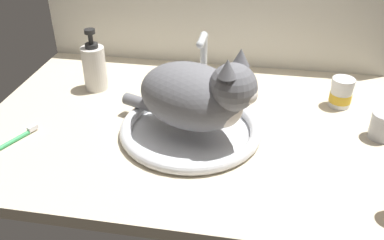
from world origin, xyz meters
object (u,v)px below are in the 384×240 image
(cat, at_px, (200,95))
(soap_pump_bottle, at_px, (94,67))
(sink_basin, at_px, (192,129))
(metal_jar, at_px, (383,126))
(pill_bottle, at_px, (341,93))
(toothbrush, at_px, (7,144))
(faucet, at_px, (204,73))

(cat, xyz_separation_m, soap_pump_bottle, (-0.35, 0.20, -0.05))
(sink_basin, height_order, metal_jar, metal_jar)
(cat, bearing_deg, pill_bottle, 30.84)
(toothbrush, bearing_deg, sink_basin, 16.71)
(toothbrush, bearing_deg, pill_bottle, 22.60)
(faucet, bearing_deg, metal_jar, -16.76)
(faucet, distance_m, cat, 0.22)
(faucet, xyz_separation_m, cat, (0.02, -0.21, 0.04))
(sink_basin, relative_size, pill_bottle, 4.26)
(sink_basin, relative_size, metal_jar, 5.22)
(faucet, xyz_separation_m, soap_pump_bottle, (-0.33, -0.01, -0.00))
(soap_pump_bottle, distance_m, pill_bottle, 0.71)
(soap_pump_bottle, bearing_deg, pill_bottle, 1.27)
(metal_jar, distance_m, pill_bottle, 0.17)
(sink_basin, relative_size, soap_pump_bottle, 1.92)
(faucet, relative_size, toothbrush, 1.11)
(metal_jar, distance_m, toothbrush, 0.92)
(toothbrush, bearing_deg, faucet, 37.65)
(sink_basin, height_order, soap_pump_bottle, soap_pump_bottle)
(faucet, bearing_deg, soap_pump_bottle, -178.33)
(sink_basin, bearing_deg, toothbrush, -163.29)
(pill_bottle, bearing_deg, faucet, -179.06)
(sink_basin, distance_m, faucet, 0.21)
(metal_jar, xyz_separation_m, toothbrush, (-0.90, -0.19, -0.03))
(faucet, distance_m, pill_bottle, 0.38)
(sink_basin, bearing_deg, cat, -20.39)
(soap_pump_bottle, height_order, toothbrush, soap_pump_bottle)
(sink_basin, relative_size, toothbrush, 2.05)
(faucet, height_order, pill_bottle, faucet)
(sink_basin, xyz_separation_m, pill_bottle, (0.38, 0.21, 0.03))
(cat, distance_m, pill_bottle, 0.43)
(metal_jar, bearing_deg, toothbrush, -167.89)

